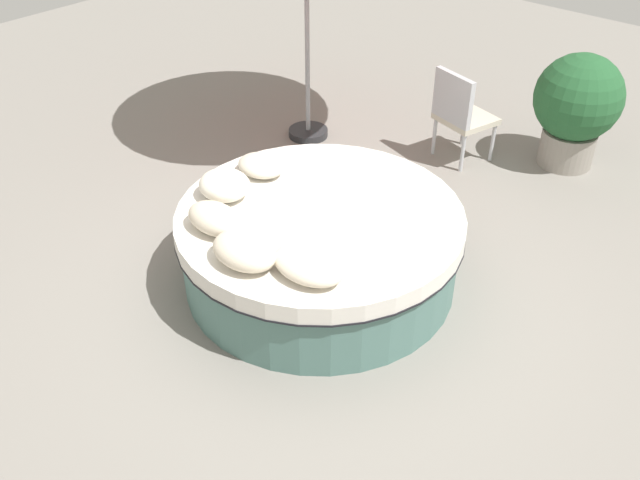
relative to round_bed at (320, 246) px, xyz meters
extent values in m
plane|color=gray|center=(0.00, 0.00, -0.34)|extent=(16.00, 16.00, 0.00)
cylinder|color=#4C726B|center=(0.00, 0.00, -0.08)|extent=(2.19, 2.19, 0.51)
cylinder|color=black|center=(0.00, 0.00, 0.17)|extent=(2.27, 2.27, 0.01)
cylinder|color=silver|center=(0.00, 0.00, 0.25)|extent=(2.26, 2.26, 0.15)
ellipsoid|color=beige|center=(0.77, -0.13, 0.40)|extent=(0.42, 0.35, 0.15)
ellipsoid|color=silver|center=(0.72, 0.33, 0.43)|extent=(0.42, 0.39, 0.22)
ellipsoid|color=beige|center=(0.43, 0.69, 0.42)|extent=(0.49, 0.31, 0.20)
ellipsoid|color=beige|center=(-0.02, 0.82, 0.43)|extent=(0.51, 0.36, 0.21)
ellipsoid|color=beige|center=(-0.45, 0.63, 0.40)|extent=(0.55, 0.38, 0.16)
cylinder|color=#B7B7BC|center=(0.38, -2.82, -0.13)|extent=(0.04, 0.04, 0.42)
cylinder|color=#B7B7BC|center=(-0.04, -2.70, -0.13)|extent=(0.04, 0.04, 0.42)
cylinder|color=#B7B7BC|center=(0.50, -2.42, -0.13)|extent=(0.04, 0.04, 0.42)
cylinder|color=#B7B7BC|center=(0.07, -2.30, -0.13)|extent=(0.04, 0.04, 0.42)
cube|color=beige|center=(0.23, -2.56, 0.11)|extent=(0.64, 0.62, 0.06)
cube|color=#B7B7BC|center=(0.29, -2.35, 0.39)|extent=(0.52, 0.20, 0.50)
cylinder|color=#262628|center=(1.79, -1.84, -0.30)|extent=(0.44, 0.44, 0.08)
cylinder|color=#99999E|center=(1.79, -1.84, 0.91)|extent=(0.05, 0.05, 2.49)
cylinder|color=gray|center=(-0.66, -3.16, -0.15)|extent=(0.56, 0.56, 0.37)
sphere|color=#23562D|center=(-0.66, -3.16, 0.41)|extent=(0.88, 0.88, 0.88)
camera|label=1|loc=(-2.95, 3.38, 3.30)|focal=39.00mm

